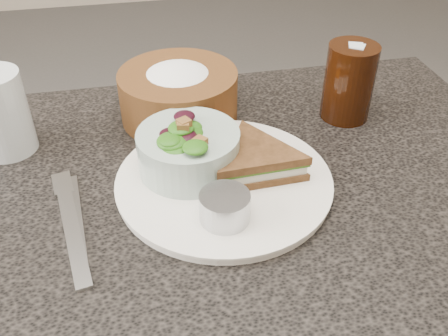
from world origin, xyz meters
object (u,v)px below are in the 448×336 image
object	(u,v)px
dressing_ramekin	(225,207)
dinner_plate	(224,182)
bread_basket	(178,87)
water_glass	(0,113)
cola_glass	(349,79)
salad_bowl	(188,144)
sandwich	(257,161)

from	to	relation	value
dressing_ramekin	dinner_plate	bearing A→B (deg)	78.97
bread_basket	water_glass	world-z (taller)	water_glass
cola_glass	salad_bowl	bearing A→B (deg)	-158.68
cola_glass	dressing_ramekin	bearing A→B (deg)	-138.65
salad_bowl	cola_glass	world-z (taller)	cola_glass
sandwich	water_glass	world-z (taller)	water_glass
salad_bowl	bread_basket	xyz separation A→B (m)	(0.01, 0.16, 0.00)
bread_basket	cola_glass	xyz separation A→B (m)	(0.27, -0.05, 0.01)
cola_glass	water_glass	size ratio (longest dim) A/B	1.09
sandwich	salad_bowl	world-z (taller)	salad_bowl
dressing_ramekin	bread_basket	bearing A→B (deg)	94.18
dressing_ramekin	water_glass	xyz separation A→B (m)	(-0.28, 0.23, 0.03)
salad_bowl	bread_basket	world-z (taller)	bread_basket
dinner_plate	salad_bowl	world-z (taller)	salad_bowl
salad_bowl	water_glass	world-z (taller)	water_glass
salad_bowl	cola_glass	size ratio (longest dim) A/B	1.03
dressing_ramekin	sandwich	bearing A→B (deg)	53.35
sandwich	salad_bowl	bearing A→B (deg)	159.72
dressing_ramekin	bread_basket	world-z (taller)	bread_basket
bread_basket	dressing_ramekin	bearing A→B (deg)	-85.82
salad_bowl	water_glass	xyz separation A→B (m)	(-0.26, 0.12, 0.01)
salad_bowl	dressing_ramekin	bearing A→B (deg)	-76.17
dressing_ramekin	cola_glass	size ratio (longest dim) A/B	0.46
dressing_ramekin	water_glass	world-z (taller)	water_glass
sandwich	salad_bowl	xyz separation A→B (m)	(-0.09, 0.03, 0.02)
sandwich	bread_basket	size ratio (longest dim) A/B	0.78
dressing_ramekin	water_glass	bearing A→B (deg)	140.97
salad_bowl	dressing_ramekin	size ratio (longest dim) A/B	2.23
cola_glass	water_glass	bearing A→B (deg)	178.68
bread_basket	cola_glass	size ratio (longest dim) A/B	1.40
dinner_plate	sandwich	bearing A→B (deg)	4.59
salad_bowl	dressing_ramekin	xyz separation A→B (m)	(0.03, -0.11, -0.02)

